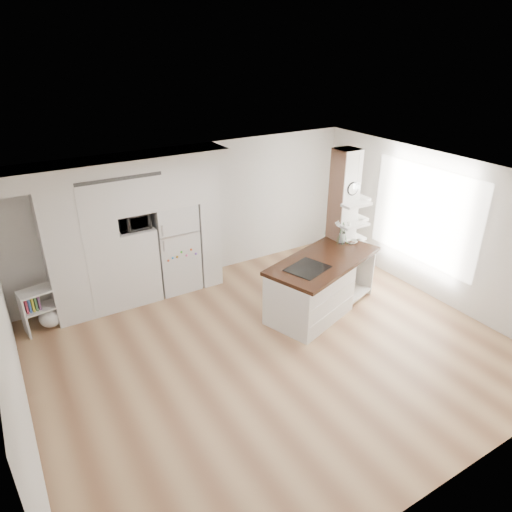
{
  "coord_description": "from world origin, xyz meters",
  "views": [
    {
      "loc": [
        -3.28,
        -4.9,
        4.47
      ],
      "look_at": [
        0.21,
        0.9,
        1.23
      ],
      "focal_mm": 32.0,
      "sensor_mm": 36.0,
      "label": 1
    }
  ],
  "objects_px": {
    "bookshelf": "(45,311)",
    "floor_plant_a": "(339,260)",
    "refrigerator": "(175,247)",
    "kitchen_island": "(314,288)"
  },
  "relations": [
    {
      "from": "bookshelf",
      "to": "floor_plant_a",
      "type": "bearing_deg",
      "value": -18.69
    },
    {
      "from": "refrigerator",
      "to": "bookshelf",
      "type": "relative_size",
      "value": 2.34
    },
    {
      "from": "refrigerator",
      "to": "bookshelf",
      "type": "bearing_deg",
      "value": -175.81
    },
    {
      "from": "floor_plant_a",
      "to": "refrigerator",
      "type": "bearing_deg",
      "value": 160.02
    },
    {
      "from": "refrigerator",
      "to": "kitchen_island",
      "type": "distance_m",
      "value": 2.77
    },
    {
      "from": "refrigerator",
      "to": "kitchen_island",
      "type": "bearing_deg",
      "value": -51.86
    },
    {
      "from": "kitchen_island",
      "to": "bookshelf",
      "type": "height_order",
      "value": "kitchen_island"
    },
    {
      "from": "floor_plant_a",
      "to": "kitchen_island",
      "type": "bearing_deg",
      "value": -145.21
    },
    {
      "from": "kitchen_island",
      "to": "bookshelf",
      "type": "bearing_deg",
      "value": 136.13
    },
    {
      "from": "refrigerator",
      "to": "bookshelf",
      "type": "distance_m",
      "value": 2.51
    }
  ]
}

